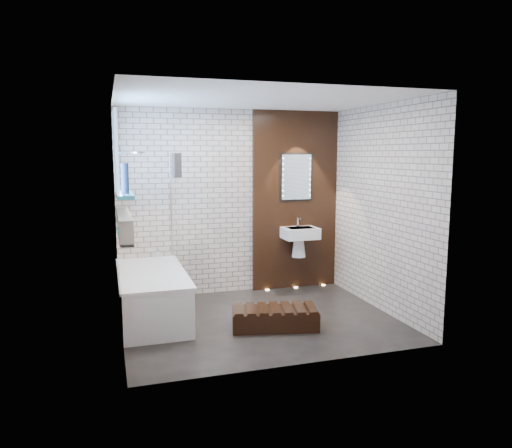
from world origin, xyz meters
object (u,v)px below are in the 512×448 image
object	(u,v)px
bathtub	(152,295)
walnut_step	(275,319)
led_mirror	(296,177)
washbasin	(300,237)
bath_screen	(175,209)

from	to	relation	value
bathtub	walnut_step	world-z (taller)	bathtub
led_mirror	walnut_step	distance (m)	2.34
walnut_step	led_mirror	bearing A→B (deg)	60.62
bathtub	washbasin	size ratio (longest dim) A/B	3.00
led_mirror	walnut_step	world-z (taller)	led_mirror
bathtub	walnut_step	distance (m)	1.52
bathtub	led_mirror	xyz separation A→B (m)	(2.17, 0.78, 1.36)
bathtub	bath_screen	distance (m)	1.14
bath_screen	washbasin	world-z (taller)	bath_screen
walnut_step	bathtub	bearing A→B (deg)	150.24
bath_screen	led_mirror	distance (m)	1.89
bath_screen	walnut_step	distance (m)	1.92
bath_screen	walnut_step	bearing A→B (deg)	-51.19
bathtub	washbasin	xyz separation A→B (m)	(2.17, 0.62, 0.50)
washbasin	walnut_step	distance (m)	1.76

